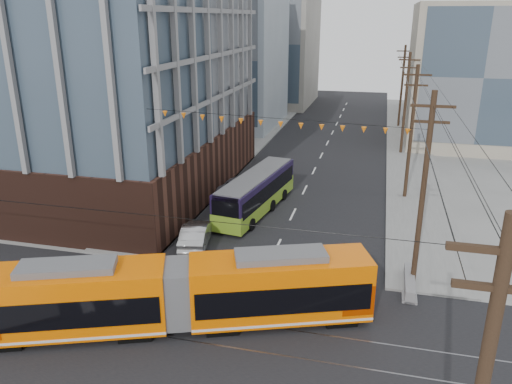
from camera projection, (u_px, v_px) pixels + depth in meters
office_building at (44, 19)px, 41.68m from camera, size 30.00×25.00×28.60m
bg_bldg_nw_near at (214, 59)px, 68.83m from camera, size 18.00×16.00×18.00m
bg_bldg_ne_near at (472, 76)px, 57.93m from camera, size 14.00×14.00×16.00m
bg_bldg_nw_far at (267, 45)px, 86.12m from camera, size 16.00×18.00×20.00m
bg_bldg_ne_far at (465, 69)px, 76.11m from camera, size 16.00×16.00×14.00m
utility_pole_far at (402, 87)px, 67.80m from camera, size 0.30×0.30×11.00m
streetcar at (178, 294)px, 24.02m from camera, size 18.48×9.16×3.62m
city_bus at (256, 192)px, 38.81m from camera, size 4.00×11.21×3.11m
parked_car_silver at (196, 235)px, 33.10m from camera, size 2.55×4.96×1.56m
parked_car_white at (232, 200)px, 39.63m from camera, size 3.76×5.41×1.45m
parked_car_grey at (237, 185)px, 43.23m from camera, size 2.74×4.93×1.31m
jersey_barrier at (409, 282)px, 27.98m from camera, size 0.84×3.55×0.71m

